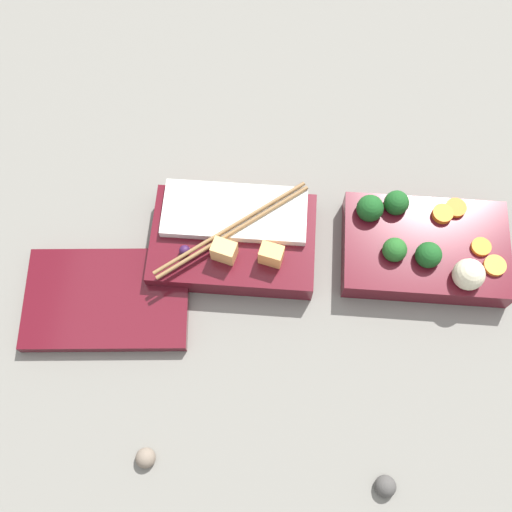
% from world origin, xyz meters
% --- Properties ---
extents(ground_plane, '(3.00, 3.00, 0.00)m').
position_xyz_m(ground_plane, '(0.00, 0.00, 0.00)').
color(ground_plane, slate).
extents(bento_tray_vegetable, '(0.21, 0.14, 0.07)m').
position_xyz_m(bento_tray_vegetable, '(-0.11, -0.01, 0.02)').
color(bento_tray_vegetable, '#510F19').
rests_on(bento_tray_vegetable, ground_plane).
extents(bento_tray_rice, '(0.21, 0.15, 0.07)m').
position_xyz_m(bento_tray_rice, '(0.14, -0.01, 0.02)').
color(bento_tray_rice, '#510F19').
rests_on(bento_tray_rice, ground_plane).
extents(bento_lid, '(0.22, 0.15, 0.02)m').
position_xyz_m(bento_lid, '(0.29, 0.09, 0.01)').
color(bento_lid, '#510F19').
rests_on(bento_lid, ground_plane).
extents(pebble_0, '(0.02, 0.02, 0.02)m').
position_xyz_m(pebble_0, '(-0.06, 0.29, 0.01)').
color(pebble_0, '#474442').
rests_on(pebble_0, ground_plane).
extents(pebble_2, '(0.02, 0.02, 0.02)m').
position_xyz_m(pebble_2, '(0.21, 0.28, 0.01)').
color(pebble_2, '#7A6B5B').
rests_on(pebble_2, ground_plane).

